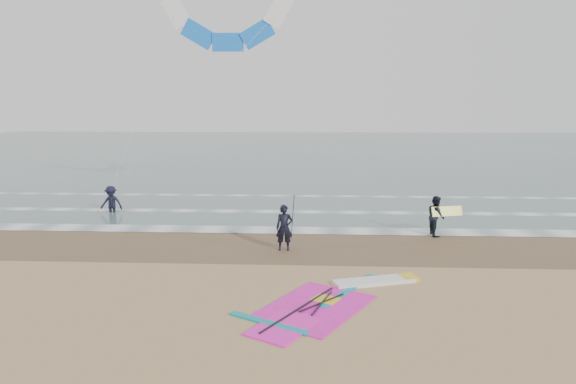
{
  "coord_description": "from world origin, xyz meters",
  "views": [
    {
      "loc": [
        0.14,
        -12.76,
        5.21
      ],
      "look_at": [
        -0.77,
        5.0,
        2.2
      ],
      "focal_mm": 32.0,
      "sensor_mm": 36.0,
      "label": 1
    }
  ],
  "objects_px": {
    "person_standing": "(284,228)",
    "person_wading": "(111,196)",
    "windsurf_rig": "(334,300)",
    "person_walking": "(436,216)",
    "surf_kite": "(227,27)"
  },
  "relations": [
    {
      "from": "person_standing",
      "to": "person_wading",
      "type": "distance_m",
      "value": 10.74
    },
    {
      "from": "windsurf_rig",
      "to": "person_wading",
      "type": "distance_m",
      "value": 15.14
    },
    {
      "from": "person_walking",
      "to": "surf_kite",
      "type": "xyz_separation_m",
      "value": [
        -9.42,
        6.62,
        8.35
      ]
    },
    {
      "from": "person_walking",
      "to": "person_wading",
      "type": "bearing_deg",
      "value": 69.28
    },
    {
      "from": "person_standing",
      "to": "surf_kite",
      "type": "xyz_separation_m",
      "value": [
        -3.45,
        9.06,
        8.32
      ]
    },
    {
      "from": "person_wading",
      "to": "surf_kite",
      "type": "xyz_separation_m",
      "value": [
        5.38,
        2.94,
        8.31
      ]
    },
    {
      "from": "surf_kite",
      "to": "person_standing",
      "type": "bearing_deg",
      "value": -69.15
    },
    {
      "from": "person_walking",
      "to": "surf_kite",
      "type": "height_order",
      "value": "surf_kite"
    },
    {
      "from": "person_walking",
      "to": "person_wading",
      "type": "relative_size",
      "value": 0.96
    },
    {
      "from": "person_standing",
      "to": "surf_kite",
      "type": "bearing_deg",
      "value": 106.42
    },
    {
      "from": "windsurf_rig",
      "to": "person_standing",
      "type": "bearing_deg",
      "value": 108.57
    },
    {
      "from": "person_standing",
      "to": "windsurf_rig",
      "type": "bearing_deg",
      "value": -75.86
    },
    {
      "from": "surf_kite",
      "to": "person_walking",
      "type": "bearing_deg",
      "value": -35.09
    },
    {
      "from": "person_walking",
      "to": "surf_kite",
      "type": "distance_m",
      "value": 14.22
    },
    {
      "from": "windsurf_rig",
      "to": "person_wading",
      "type": "xyz_separation_m",
      "value": [
        -10.45,
        10.93,
        0.81
      ]
    }
  ]
}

